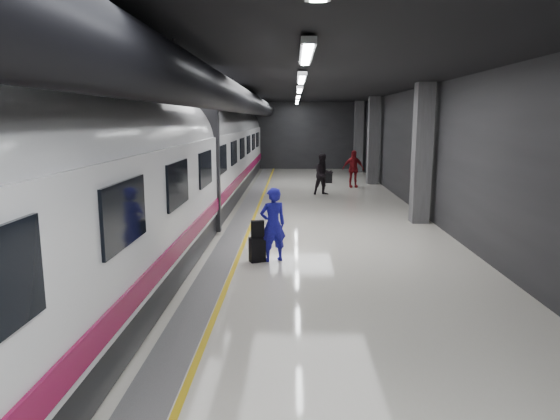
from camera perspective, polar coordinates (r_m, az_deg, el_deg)
ground at (r=14.67m, az=-0.06°, el=-2.88°), size 40.00×40.00×0.00m
platform_hall at (r=15.25m, az=-1.06°, el=11.02°), size 10.02×40.02×4.51m
train at (r=14.79m, az=-12.79°, el=5.10°), size 3.05×38.00×4.05m
traveler_main at (r=11.85m, az=-0.82°, el=-1.67°), size 0.76×0.64×1.78m
suitcase_main at (r=11.92m, az=-2.62°, el=-4.55°), size 0.42×0.35×0.59m
shoulder_bag at (r=11.81m, az=-2.58°, el=-2.19°), size 0.33×0.22×0.41m
traveler_far_a at (r=22.45m, az=4.96°, el=4.09°), size 1.06×0.92×1.86m
traveler_far_b at (r=25.17m, az=8.35°, el=4.68°), size 1.13×0.59×1.84m
suitcase_far at (r=26.77m, az=5.58°, el=3.69°), size 0.40×0.27×0.56m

